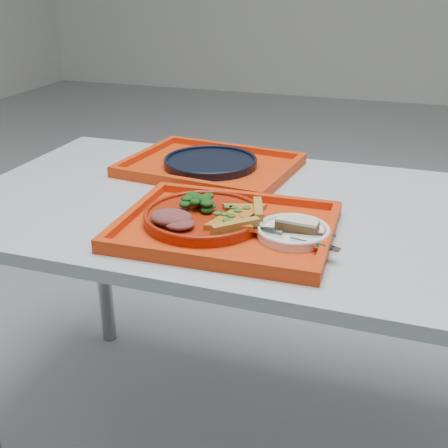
{
  "coord_description": "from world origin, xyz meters",
  "views": [
    {
      "loc": [
        0.25,
        -1.2,
        1.26
      ],
      "look_at": [
        -0.09,
        -0.19,
        0.78
      ],
      "focal_mm": 45.0,
      "sensor_mm": 36.0,
      "label": 1
    }
  ],
  "objects": [
    {
      "name": "fork",
      "position": [
        0.05,
        -0.21,
        0.78
      ],
      "size": [
        0.19,
        0.06,
        0.01
      ],
      "primitive_type": "cube",
      "rotation": [
        0.0,
        0.0,
        -0.19
      ],
      "color": "silver",
      "rests_on": "side_plate"
    },
    {
      "name": "knife",
      "position": [
        0.05,
        -0.18,
        0.78
      ],
      "size": [
        0.19,
        0.04,
        0.01
      ],
      "primitive_type": "cube",
      "rotation": [
        0.0,
        0.0,
        0.12
      ],
      "color": "silver",
      "rests_on": "side_plate"
    },
    {
      "name": "tray_far",
      "position": [
        -0.27,
        0.21,
        0.76
      ],
      "size": [
        0.49,
        0.4,
        0.01
      ],
      "primitive_type": "cube",
      "rotation": [
        0.0,
        0.0,
        -0.11
      ],
      "color": "red",
      "rests_on": "table"
    },
    {
      "name": "ground",
      "position": [
        0.0,
        0.0,
        0.0
      ],
      "size": [
        10.0,
        10.0,
        0.0
      ],
      "primitive_type": "plane",
      "color": "gray",
      "rests_on": "ground"
    },
    {
      "name": "salad_heap",
      "position": [
        -0.17,
        -0.12,
        0.8
      ],
      "size": [
        0.08,
        0.07,
        0.04
      ],
      "primitive_type": "ellipsoid",
      "color": "black",
      "rests_on": "dinner_plate"
    },
    {
      "name": "pizza_slice_b",
      "position": [
        -0.07,
        -0.12,
        0.79
      ],
      "size": [
        0.14,
        0.13,
        0.02
      ],
      "primitive_type": null,
      "rotation": [
        0.0,
        0.0,
        3.45
      ],
      "color": "gold",
      "rests_on": "dinner_plate"
    },
    {
      "name": "meat_portion",
      "position": [
        -0.2,
        -0.22,
        0.79
      ],
      "size": [
        0.09,
        0.07,
        0.03
      ],
      "primitive_type": "ellipsoid",
      "color": "brown",
      "rests_on": "dinner_plate"
    },
    {
      "name": "tray_main",
      "position": [
        -0.09,
        -0.17,
        0.76
      ],
      "size": [
        0.46,
        0.36,
        0.01
      ],
      "primitive_type": "cube",
      "rotation": [
        0.0,
        0.0,
        0.03
      ],
      "color": "red",
      "rests_on": "table"
    },
    {
      "name": "pizza_slice_a",
      "position": [
        -0.08,
        -0.19,
        0.79
      ],
      "size": [
        0.16,
        0.16,
        0.02
      ],
      "primitive_type": null,
      "rotation": [
        0.0,
        0.0,
        2.34
      ],
      "color": "gold",
      "rests_on": "dinner_plate"
    },
    {
      "name": "table",
      "position": [
        0.0,
        0.0,
        0.68
      ],
      "size": [
        1.6,
        0.8,
        0.75
      ],
      "color": "#9CA5AF",
      "rests_on": "ground"
    },
    {
      "name": "navy_plate",
      "position": [
        -0.27,
        0.21,
        0.77
      ],
      "size": [
        0.26,
        0.26,
        0.02
      ],
      "primitive_type": "cylinder",
      "color": "black",
      "rests_on": "tray_far"
    },
    {
      "name": "dessert_bar",
      "position": [
        0.06,
        -0.16,
        0.79
      ],
      "size": [
        0.09,
        0.04,
        0.02
      ],
      "rotation": [
        0.0,
        0.0,
        -0.1
      ],
      "color": "#4A2C18",
      "rests_on": "side_plate"
    },
    {
      "name": "dinner_plate",
      "position": [
        -0.15,
        -0.16,
        0.77
      ],
      "size": [
        0.26,
        0.26,
        0.02
      ],
      "primitive_type": "cylinder",
      "color": "maroon",
      "rests_on": "tray_main"
    },
    {
      "name": "side_plate",
      "position": [
        0.05,
        -0.17,
        0.77
      ],
      "size": [
        0.15,
        0.15,
        0.01
      ],
      "primitive_type": "cylinder",
      "color": "white",
      "rests_on": "tray_main"
    }
  ]
}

